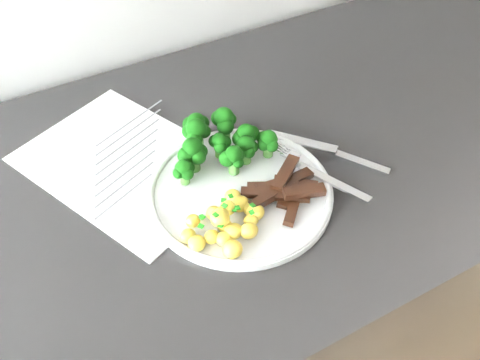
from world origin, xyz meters
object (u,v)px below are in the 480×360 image
recipe_paper (127,163)px  knife (343,157)px  broccoli (220,141)px  beef_strips (285,189)px  counter (238,321)px  potatoes (228,222)px  plate (240,191)px  fork (318,172)px

recipe_paper → knife: bearing=-27.6°
recipe_paper → broccoli: (0.12, -0.06, 0.04)m
knife → beef_strips: bearing=-169.2°
counter → knife: bearing=-26.3°
recipe_paper → potatoes: bearing=-69.2°
broccoli → knife: 0.19m
plate → counter: bearing=65.9°
plate → beef_strips: bearing=-35.7°
knife → fork: bearing=-164.5°
broccoli → knife: broccoli is taller
beef_strips → fork: (0.06, 0.01, -0.00)m
counter → broccoli: 0.52m
plate → potatoes: 0.07m
recipe_paper → potatoes: (0.07, -0.19, 0.02)m
recipe_paper → knife: 0.32m
broccoli → beef_strips: broccoli is taller
fork → broccoli: bearing=135.9°
plate → broccoli: (0.01, 0.07, 0.04)m
counter → potatoes: potatoes is taller
counter → fork: bearing=-45.6°
beef_strips → knife: (0.12, 0.02, -0.01)m
fork → potatoes: bearing=-171.9°
potatoes → knife: (0.22, 0.04, -0.01)m
broccoli → beef_strips: size_ratio=1.44×
counter → recipe_paper: size_ratio=6.75×
broccoli → knife: bearing=-27.7°
broccoli → counter: bearing=-36.8°
beef_strips → knife: size_ratio=0.71×
broccoli → fork: size_ratio=0.93×
plate → beef_strips: 0.06m
recipe_paper → counter: bearing=-28.8°
plate → potatoes: bearing=-131.8°
recipe_paper → potatoes: size_ratio=3.14×
beef_strips → recipe_paper: bearing=134.4°
plate → potatoes: potatoes is taller
broccoli → fork: 0.15m
recipe_paper → plate: plate is taller
potatoes → plate: bearing=48.2°
counter → beef_strips: 0.50m
counter → beef_strips: bearing=-74.9°
counter → recipe_paper: bearing=151.2°
fork → knife: size_ratio=1.10×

